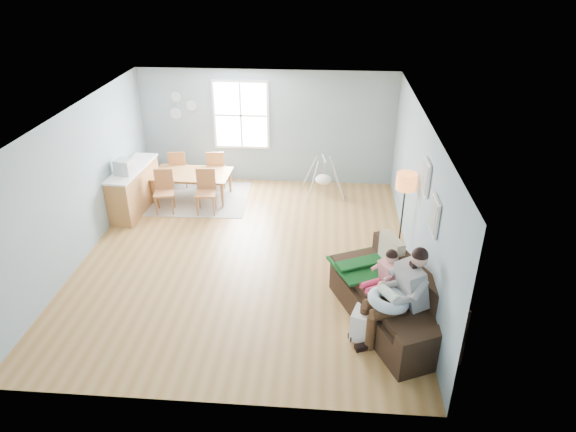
# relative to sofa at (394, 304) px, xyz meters

# --- Properties ---
(room) EXTENTS (8.40, 9.40, 3.90)m
(room) POSITION_rel_sofa_xyz_m (-2.51, 1.70, 2.09)
(room) COLOR olive
(window) EXTENTS (1.32, 0.08, 1.62)m
(window) POSITION_rel_sofa_xyz_m (-3.11, 5.17, 1.32)
(window) COLOR white
(window) RESTS_ON room
(pictures) EXTENTS (0.05, 1.34, 0.74)m
(pictures) POSITION_rel_sofa_xyz_m (0.46, 0.65, 1.52)
(pictures) COLOR white
(pictures) RESTS_ON room
(wall_plates) EXTENTS (0.67, 0.02, 0.66)m
(wall_plates) POSITION_rel_sofa_xyz_m (-4.51, 5.17, 1.50)
(wall_plates) COLOR #9EB0BE
(wall_plates) RESTS_ON room
(sofa) EXTENTS (1.83, 2.50, 0.93)m
(sofa) POSITION_rel_sofa_xyz_m (0.00, 0.00, 0.00)
(sofa) COLOR black
(sofa) RESTS_ON room
(green_throw) EXTENTS (1.31, 1.23, 0.04)m
(green_throw) POSITION_rel_sofa_xyz_m (-0.39, 0.66, 0.26)
(green_throw) COLOR #114E23
(green_throw) RESTS_ON sofa
(beige_pillow) EXTENTS (0.36, 0.56, 0.55)m
(beige_pillow) POSITION_rel_sofa_xyz_m (-0.03, 0.65, 0.51)
(beige_pillow) COLOR tan
(beige_pillow) RESTS_ON sofa
(father) EXTENTS (1.12, 0.75, 1.50)m
(father) POSITION_rel_sofa_xyz_m (0.00, -0.36, 0.47)
(father) COLOR #9B9B9E
(father) RESTS_ON sofa
(nursing_pillow) EXTENTS (0.76, 0.75, 0.24)m
(nursing_pillow) POSITION_rel_sofa_xyz_m (-0.16, -0.43, 0.39)
(nursing_pillow) COLOR silver
(nursing_pillow) RESTS_ON father
(infant) EXTENTS (0.31, 0.42, 0.16)m
(infant) POSITION_rel_sofa_xyz_m (-0.18, -0.39, 0.49)
(infant) COLOR white
(infant) RESTS_ON nursing_pillow
(toddler) EXTENTS (0.61, 0.50, 0.90)m
(toddler) POSITION_rel_sofa_xyz_m (-0.17, 0.17, 0.45)
(toddler) COLOR white
(toddler) RESTS_ON sofa
(floor_lamp) EXTENTS (0.34, 0.34, 1.68)m
(floor_lamp) POSITION_rel_sofa_xyz_m (0.29, 1.89, 1.07)
(floor_lamp) COLOR black
(floor_lamp) RESTS_ON room
(storage_cube) EXTENTS (0.50, 0.47, 0.46)m
(storage_cube) POSITION_rel_sofa_xyz_m (-0.44, -0.40, -0.10)
(storage_cube) COLOR white
(storage_cube) RESTS_ON room
(rug) EXTENTS (2.56, 1.99, 0.01)m
(rug) POSITION_rel_sofa_xyz_m (-4.11, 4.05, -0.32)
(rug) COLOR gray
(rug) RESTS_ON room
(dining_table) EXTENTS (1.77, 1.03, 0.61)m
(dining_table) POSITION_rel_sofa_xyz_m (-4.11, 4.05, -0.02)
(dining_table) COLOR olive
(dining_table) RESTS_ON rug
(chair_sw) EXTENTS (0.49, 0.49, 0.93)m
(chair_sw) POSITION_rel_sofa_xyz_m (-4.55, 3.42, 0.20)
(chair_sw) COLOR #9D5C36
(chair_sw) RESTS_ON rug
(chair_se) EXTENTS (0.47, 0.47, 0.95)m
(chair_se) POSITION_rel_sofa_xyz_m (-3.65, 3.46, 0.21)
(chair_se) COLOR #9D5C36
(chair_se) RESTS_ON rug
(chair_nw) EXTENTS (0.47, 0.47, 0.93)m
(chair_nw) POSITION_rel_sofa_xyz_m (-4.58, 4.65, 0.20)
(chair_nw) COLOR #9D5C36
(chair_nw) RESTS_ON rug
(chair_ne) EXTENTS (0.48, 0.48, 0.94)m
(chair_ne) POSITION_rel_sofa_xyz_m (-3.68, 4.68, 0.20)
(chair_ne) COLOR #9D5C36
(chair_ne) RESTS_ON rug
(counter) EXTENTS (0.62, 1.78, 0.98)m
(counter) POSITION_rel_sofa_xyz_m (-5.21, 3.43, 0.17)
(counter) COLOR olive
(counter) RESTS_ON room
(monitor) EXTENTS (0.38, 0.36, 0.31)m
(monitor) POSITION_rel_sofa_xyz_m (-5.22, 3.09, 0.81)
(monitor) COLOR #B9B9BE
(monitor) RESTS_ON counter
(baby_swing) EXTENTS (1.03, 1.04, 0.91)m
(baby_swing) POSITION_rel_sofa_xyz_m (-1.15, 4.46, 0.08)
(baby_swing) COLOR #B9B9BE
(baby_swing) RESTS_ON room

